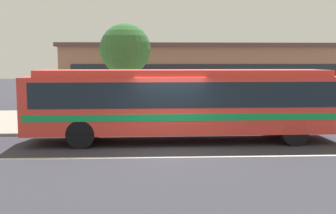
% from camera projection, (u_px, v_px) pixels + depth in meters
% --- Properties ---
extents(ground_plane, '(120.00, 120.00, 0.00)m').
position_uv_depth(ground_plane, '(171.00, 152.00, 13.84)').
color(ground_plane, '#33333C').
extents(sidewalk_slab, '(60.00, 8.00, 0.12)m').
position_uv_depth(sidewalk_slab, '(164.00, 120.00, 20.93)').
color(sidewalk_slab, '#9D9488').
rests_on(sidewalk_slab, ground_plane).
extents(lane_stripe_center, '(56.00, 0.16, 0.01)m').
position_uv_depth(lane_stripe_center, '(173.00, 157.00, 13.05)').
color(lane_stripe_center, silver).
rests_on(lane_stripe_center, ground_plane).
extents(transit_bus, '(11.62, 2.64, 2.72)m').
position_uv_depth(transit_bus, '(184.00, 100.00, 15.47)').
color(transit_bus, red).
rests_on(transit_bus, ground_plane).
extents(pedestrian_waiting_near_sign, '(0.47, 0.47, 1.64)m').
position_uv_depth(pedestrian_waiting_near_sign, '(227.00, 104.00, 19.00)').
color(pedestrian_waiting_near_sign, '#342E43').
rests_on(pedestrian_waiting_near_sign, sidewalk_slab).
extents(pedestrian_walking_along_curb, '(0.46, 0.46, 1.73)m').
position_uv_depth(pedestrian_walking_along_curb, '(177.00, 103.00, 18.86)').
color(pedestrian_walking_along_curb, '#6C5A4C').
rests_on(pedestrian_walking_along_curb, sidewalk_slab).
extents(pedestrian_standing_by_tree, '(0.45, 0.45, 1.65)m').
position_uv_depth(pedestrian_standing_by_tree, '(172.00, 104.00, 18.65)').
color(pedestrian_standing_by_tree, '#272A32').
rests_on(pedestrian_standing_by_tree, sidewalk_slab).
extents(bus_stop_sign, '(0.15, 0.44, 2.40)m').
position_uv_depth(bus_stop_sign, '(274.00, 94.00, 17.40)').
color(bus_stop_sign, gray).
rests_on(bus_stop_sign, sidewalk_slab).
extents(street_tree_near_stop, '(2.45, 2.45, 4.72)m').
position_uv_depth(street_tree_near_stop, '(125.00, 50.00, 19.71)').
color(street_tree_near_stop, brown).
rests_on(street_tree_near_stop, sidewalk_slab).
extents(station_building, '(19.15, 7.28, 4.16)m').
position_uv_depth(station_building, '(205.00, 75.00, 28.54)').
color(station_building, '#86634E').
rests_on(station_building, ground_plane).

